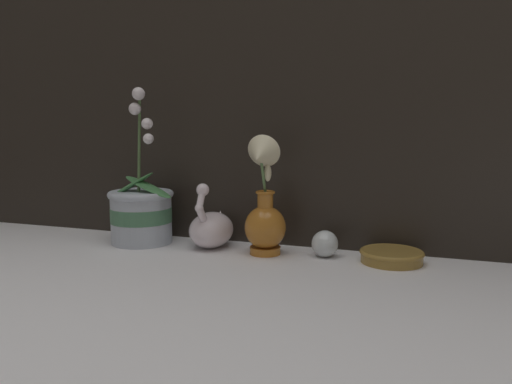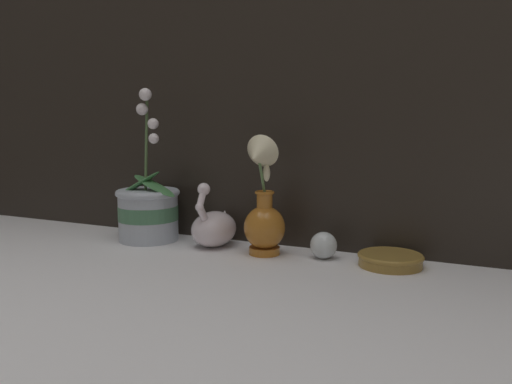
{
  "view_description": "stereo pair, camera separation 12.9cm",
  "coord_description": "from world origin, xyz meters",
  "px_view_note": "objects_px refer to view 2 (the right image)",
  "views": [
    {
      "loc": [
        0.41,
        -1.11,
        0.33
      ],
      "look_at": [
        -0.01,
        0.1,
        0.16
      ],
      "focal_mm": 35.0,
      "sensor_mm": 36.0,
      "label": 1
    },
    {
      "loc": [
        0.53,
        -1.06,
        0.33
      ],
      "look_at": [
        -0.01,
        0.1,
        0.16
      ],
      "focal_mm": 35.0,
      "sensor_mm": 36.0,
      "label": 2
    }
  ],
  "objects_px": {
    "blue_vase": "(263,211)",
    "glass_sphere": "(324,245)",
    "orchid_potted_plant": "(148,209)",
    "amber_dish": "(390,259)",
    "swan_figurine": "(214,227)"
  },
  "relations": [
    {
      "from": "orchid_potted_plant",
      "to": "blue_vase",
      "type": "xyz_separation_m",
      "value": [
        0.37,
        -0.01,
        0.02
      ]
    },
    {
      "from": "amber_dish",
      "to": "orchid_potted_plant",
      "type": "bearing_deg",
      "value": -178.59
    },
    {
      "from": "swan_figurine",
      "to": "glass_sphere",
      "type": "relative_size",
      "value": 2.67
    },
    {
      "from": "swan_figurine",
      "to": "blue_vase",
      "type": "distance_m",
      "value": 0.18
    },
    {
      "from": "glass_sphere",
      "to": "swan_figurine",
      "type": "bearing_deg",
      "value": 179.82
    },
    {
      "from": "glass_sphere",
      "to": "amber_dish",
      "type": "height_order",
      "value": "glass_sphere"
    },
    {
      "from": "blue_vase",
      "to": "amber_dish",
      "type": "height_order",
      "value": "blue_vase"
    },
    {
      "from": "glass_sphere",
      "to": "amber_dish",
      "type": "xyz_separation_m",
      "value": [
        0.16,
        0.0,
        -0.02
      ]
    },
    {
      "from": "orchid_potted_plant",
      "to": "swan_figurine",
      "type": "xyz_separation_m",
      "value": [
        0.21,
        0.02,
        -0.04
      ]
    },
    {
      "from": "glass_sphere",
      "to": "blue_vase",
      "type": "bearing_deg",
      "value": -168.48
    },
    {
      "from": "blue_vase",
      "to": "orchid_potted_plant",
      "type": "bearing_deg",
      "value": 177.72
    },
    {
      "from": "swan_figurine",
      "to": "amber_dish",
      "type": "bearing_deg",
      "value": -0.03
    },
    {
      "from": "blue_vase",
      "to": "swan_figurine",
      "type": "bearing_deg",
      "value": 168.81
    },
    {
      "from": "blue_vase",
      "to": "glass_sphere",
      "type": "distance_m",
      "value": 0.17
    },
    {
      "from": "blue_vase",
      "to": "amber_dish",
      "type": "xyz_separation_m",
      "value": [
        0.32,
        0.03,
        -0.1
      ]
    }
  ]
}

